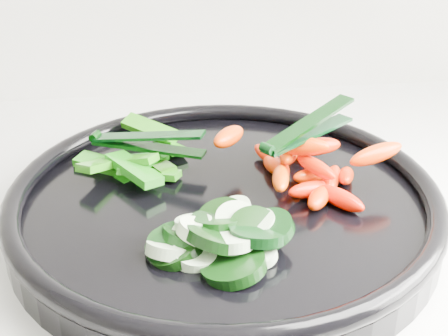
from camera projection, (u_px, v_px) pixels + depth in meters
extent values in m
cylinder|color=black|center=(224.00, 211.00, 0.55)|extent=(0.46, 0.46, 0.02)
torus|color=black|center=(224.00, 193.00, 0.54)|extent=(0.47, 0.47, 0.02)
cylinder|color=black|center=(191.00, 239.00, 0.48)|extent=(0.06, 0.06, 0.03)
cylinder|color=beige|center=(170.00, 250.00, 0.47)|extent=(0.04, 0.04, 0.03)
cylinder|color=black|center=(171.00, 247.00, 0.47)|extent=(0.04, 0.04, 0.02)
cylinder|color=beige|center=(193.00, 240.00, 0.48)|extent=(0.04, 0.05, 0.02)
cylinder|color=black|center=(233.00, 266.00, 0.45)|extent=(0.06, 0.06, 0.02)
cylinder|color=beige|center=(258.00, 255.00, 0.46)|extent=(0.04, 0.04, 0.02)
cylinder|color=black|center=(207.00, 233.00, 0.49)|extent=(0.05, 0.05, 0.02)
cylinder|color=beige|center=(202.00, 224.00, 0.50)|extent=(0.04, 0.04, 0.02)
cylinder|color=black|center=(170.00, 248.00, 0.47)|extent=(0.05, 0.05, 0.01)
cylinder|color=beige|center=(185.00, 249.00, 0.47)|extent=(0.03, 0.03, 0.01)
cylinder|color=black|center=(183.00, 244.00, 0.47)|extent=(0.07, 0.07, 0.02)
cylinder|color=beige|center=(194.00, 255.00, 0.46)|extent=(0.05, 0.05, 0.02)
cylinder|color=black|center=(176.00, 250.00, 0.47)|extent=(0.05, 0.05, 0.03)
cylinder|color=#B5D5AA|center=(167.00, 250.00, 0.47)|extent=(0.04, 0.04, 0.02)
cylinder|color=black|center=(267.00, 230.00, 0.47)|extent=(0.04, 0.05, 0.03)
cylinder|color=beige|center=(258.00, 224.00, 0.48)|extent=(0.04, 0.04, 0.02)
cylinder|color=black|center=(216.00, 221.00, 0.48)|extent=(0.05, 0.05, 0.02)
cylinder|color=#D6F7C5|center=(194.00, 224.00, 0.48)|extent=(0.03, 0.03, 0.01)
cylinder|color=black|center=(216.00, 238.00, 0.46)|extent=(0.06, 0.06, 0.03)
cylinder|color=beige|center=(201.00, 233.00, 0.47)|extent=(0.04, 0.04, 0.03)
cylinder|color=black|center=(254.00, 229.00, 0.47)|extent=(0.05, 0.05, 0.03)
cylinder|color=#B7D5AA|center=(237.00, 221.00, 0.48)|extent=(0.05, 0.05, 0.03)
cylinder|color=black|center=(221.00, 215.00, 0.49)|extent=(0.05, 0.05, 0.02)
cylinder|color=beige|center=(235.00, 209.00, 0.50)|extent=(0.04, 0.04, 0.02)
cylinder|color=black|center=(258.00, 234.00, 0.47)|extent=(0.05, 0.05, 0.02)
cylinder|color=beige|center=(232.00, 241.00, 0.46)|extent=(0.04, 0.04, 0.02)
ellipsoid|color=#E13A00|center=(330.00, 182.00, 0.55)|extent=(0.04, 0.05, 0.03)
ellipsoid|color=#FF1E00|center=(311.00, 189.00, 0.54)|extent=(0.05, 0.03, 0.02)
ellipsoid|color=#F61D00|center=(341.00, 198.00, 0.53)|extent=(0.04, 0.05, 0.02)
ellipsoid|color=#F73700|center=(275.00, 165.00, 0.58)|extent=(0.03, 0.05, 0.03)
ellipsoid|color=#E84000|center=(346.00, 176.00, 0.56)|extent=(0.03, 0.05, 0.02)
ellipsoid|color=#FF2000|center=(282.00, 171.00, 0.57)|extent=(0.02, 0.04, 0.02)
ellipsoid|color=#ED1C00|center=(319.00, 198.00, 0.53)|extent=(0.04, 0.05, 0.02)
ellipsoid|color=#FE6200|center=(315.00, 176.00, 0.56)|extent=(0.05, 0.03, 0.02)
ellipsoid|color=#E05800|center=(306.00, 147.00, 0.61)|extent=(0.04, 0.05, 0.02)
ellipsoid|color=#E63B00|center=(267.00, 155.00, 0.60)|extent=(0.03, 0.04, 0.02)
ellipsoid|color=#E73700|center=(281.00, 178.00, 0.53)|extent=(0.03, 0.05, 0.02)
ellipsoid|color=#FF1C00|center=(303.00, 139.00, 0.60)|extent=(0.03, 0.06, 0.03)
ellipsoid|color=red|center=(289.00, 155.00, 0.57)|extent=(0.03, 0.05, 0.02)
ellipsoid|color=#F21000|center=(316.00, 167.00, 0.55)|extent=(0.04, 0.05, 0.02)
ellipsoid|color=#FF3B00|center=(318.00, 146.00, 0.58)|extent=(0.06, 0.03, 0.02)
ellipsoid|color=#FF4100|center=(302.00, 146.00, 0.55)|extent=(0.05, 0.04, 0.03)
ellipsoid|color=#DC4100|center=(229.00, 137.00, 0.57)|extent=(0.04, 0.05, 0.02)
ellipsoid|color=#FF5A00|center=(376.00, 154.00, 0.54)|extent=(0.06, 0.03, 0.02)
cube|color=#1C690A|center=(160.00, 166.00, 0.59)|extent=(0.03, 0.05, 0.02)
cube|color=#09680F|center=(145.00, 162.00, 0.59)|extent=(0.06, 0.05, 0.03)
cube|color=#186209|center=(170.00, 148.00, 0.62)|extent=(0.03, 0.05, 0.02)
cube|color=#26740B|center=(158.00, 174.00, 0.57)|extent=(0.04, 0.03, 0.01)
cube|color=#166E0A|center=(142.00, 167.00, 0.58)|extent=(0.05, 0.05, 0.02)
cube|color=#17740B|center=(102.00, 164.00, 0.59)|extent=(0.06, 0.05, 0.01)
cube|color=#0F6509|center=(126.00, 167.00, 0.58)|extent=(0.02, 0.05, 0.02)
cube|color=#20720A|center=(132.00, 161.00, 0.57)|extent=(0.05, 0.04, 0.02)
cube|color=#246A0A|center=(101.00, 165.00, 0.57)|extent=(0.04, 0.05, 0.02)
cube|color=#1B6C0A|center=(134.00, 169.00, 0.56)|extent=(0.05, 0.07, 0.01)
cube|color=#15690A|center=(151.00, 129.00, 0.64)|extent=(0.06, 0.05, 0.02)
cylinder|color=black|center=(267.00, 148.00, 0.52)|extent=(0.01, 0.01, 0.01)
cube|color=black|center=(309.00, 134.00, 0.56)|extent=(0.10, 0.08, 0.00)
cube|color=black|center=(310.00, 122.00, 0.55)|extent=(0.10, 0.08, 0.02)
cylinder|color=black|center=(95.00, 136.00, 0.60)|extent=(0.01, 0.01, 0.01)
cube|color=black|center=(149.00, 147.00, 0.59)|extent=(0.11, 0.06, 0.00)
cube|color=black|center=(148.00, 136.00, 0.58)|extent=(0.11, 0.06, 0.02)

